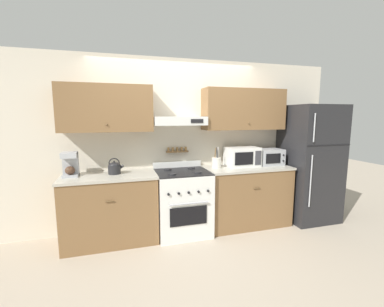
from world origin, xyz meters
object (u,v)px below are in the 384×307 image
at_px(microwave, 242,157).
at_px(toaster_oven, 269,157).
at_px(coffee_maker, 70,164).
at_px(refrigerator, 309,163).
at_px(utensil_crock, 216,162).
at_px(stove_range, 182,202).
at_px(tea_kettle, 114,168).

bearing_deg(microwave, toaster_oven, -2.38).
bearing_deg(coffee_maker, refrigerator, -2.23).
distance_m(coffee_maker, utensil_crock, 2.02).
distance_m(coffee_maker, toaster_oven, 2.93).
bearing_deg(coffee_maker, microwave, -0.15).
bearing_deg(stove_range, coffee_maker, 176.26).
xyz_separation_m(coffee_maker, toaster_oven, (2.93, -0.03, -0.03)).
bearing_deg(microwave, stove_range, -174.82).
distance_m(tea_kettle, utensil_crock, 1.48).
bearing_deg(utensil_crock, refrigerator, -4.18).
relative_size(stove_range, tea_kettle, 4.63).
bearing_deg(refrigerator, coffee_maker, 177.77).
xyz_separation_m(refrigerator, coffee_maker, (-3.62, 0.14, 0.15)).
height_order(stove_range, refrigerator, refrigerator).
bearing_deg(tea_kettle, refrigerator, -2.17).
bearing_deg(stove_range, utensil_crock, 7.42).
bearing_deg(coffee_maker, tea_kettle, -2.55).
bearing_deg(coffee_maker, toaster_oven, -0.51).
relative_size(refrigerator, utensil_crock, 6.05).
distance_m(stove_range, microwave, 1.17).
relative_size(tea_kettle, coffee_maker, 0.69).
xyz_separation_m(tea_kettle, toaster_oven, (2.38, -0.00, 0.04)).
height_order(coffee_maker, toaster_oven, coffee_maker).
bearing_deg(coffee_maker, utensil_crock, -0.69).
relative_size(stove_range, toaster_oven, 2.58).
xyz_separation_m(microwave, toaster_oven, (0.47, -0.02, -0.02)).
xyz_separation_m(microwave, utensil_crock, (-0.44, -0.02, -0.07)).
bearing_deg(refrigerator, tea_kettle, 177.83).
distance_m(utensil_crock, toaster_oven, 0.91).
distance_m(coffee_maker, microwave, 2.46).
bearing_deg(tea_kettle, stove_range, -4.45).
relative_size(tea_kettle, toaster_oven, 0.56).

